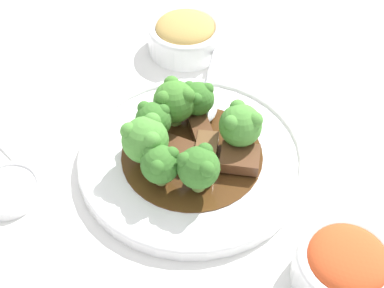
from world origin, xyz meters
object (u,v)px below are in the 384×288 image
Objects in this scene: beef_strip_3 at (201,128)px; broccoli_floret_5 at (174,101)px; serving_spoon at (203,101)px; beef_strip_0 at (206,155)px; broccoli_floret_3 at (153,120)px; beef_strip_1 at (176,151)px; broccoli_floret_0 at (160,164)px; broccoli_floret_1 at (145,139)px; main_plate at (192,157)px; broccoli_floret_4 at (199,167)px; side_bowl_appetizer at (185,35)px; broccoli_floret_6 at (198,98)px; sauce_dish at (7,190)px; beef_strip_2 at (240,158)px; broccoli_floret_2 at (241,125)px; side_bowl_kimchi at (345,266)px.

beef_strip_3 is 1.00× the size of broccoli_floret_5.
beef_strip_0 is at bearing 129.55° from serving_spoon.
broccoli_floret_3 is at bearing 87.98° from broccoli_floret_5.
beef_strip_1 is 0.09m from serving_spoon.
broccoli_floret_1 is at bearing -21.67° from broccoli_floret_0.
broccoli_floret_4 reaches higher than main_plate.
beef_strip_1 is at bearing -72.21° from broccoli_floret_0.
side_bowl_appetizer is (0.12, -0.22, -0.03)m from broccoli_floret_1.
broccoli_floret_6 is (0.03, -0.05, 0.04)m from main_plate.
beef_strip_3 is at bearing -121.57° from sauce_dish.
main_plate is at bearing 22.46° from beef_strip_2.
beef_strip_1 is 0.08m from broccoli_floret_2.
beef_strip_2 is 0.28m from sauce_dish.
beef_strip_0 is 1.40× the size of broccoli_floret_0.
broccoli_floret_6 is at bearing -90.31° from broccoli_floret_1.
side_bowl_kimchi is at bearing -177.10° from broccoli_floret_1.
broccoli_floret_4 is 0.23m from sauce_dish.
beef_strip_1 reaches higher than main_plate.
main_plate is at bearing 118.70° from serving_spoon.
broccoli_floret_1 is at bearing 39.19° from beef_strip_0.
beef_strip_3 is 0.34× the size of serving_spoon.
side_bowl_appetizer is at bearing -45.53° from broccoli_floret_6.
broccoli_floret_2 is 0.59× the size of side_bowl_kimchi.
side_bowl_kimchi is at bearing 162.25° from beef_strip_2.
beef_strip_2 reaches higher than beef_strip_3.
beef_strip_1 is at bearing -23.31° from broccoli_floret_4.
broccoli_floret_2 is (-0.05, -0.01, 0.03)m from beef_strip_3.
side_bowl_appetizer is (0.10, -0.15, -0.03)m from broccoli_floret_5.
side_bowl_kimchi is (-0.27, 0.06, -0.03)m from broccoli_floret_5.
broccoli_floret_3 is 0.07m from broccoli_floret_6.
sauce_dish is (0.18, 0.14, -0.05)m from broccoli_floret_4.
beef_strip_2 is at bearing 151.20° from serving_spoon.
broccoli_floret_4 is at bearing 143.99° from broccoli_floret_5.
side_bowl_kimchi is at bearing -177.87° from broccoli_floret_4.
side_bowl_kimchi is (-0.23, 0.02, 0.00)m from beef_strip_1.
broccoli_floret_0 is 0.87× the size of broccoli_floret_2.
broccoli_floret_6 is (-0.02, -0.06, -0.00)m from broccoli_floret_3.
main_plate is at bearing -128.83° from sauce_dish.
broccoli_floret_3 is (0.11, 0.03, 0.02)m from beef_strip_2.
broccoli_floret_5 is 0.61× the size of side_bowl_kimchi.
broccoli_floret_3 reaches higher than beef_strip_3.
beef_strip_2 is 0.07m from beef_strip_3.
broccoli_floret_2 reaches higher than side_bowl_appetizer.
beef_strip_2 is at bearing -124.23° from broccoli_floret_0.
beef_strip_1 is 0.98× the size of broccoli_floret_3.
beef_strip_1 is 0.47× the size of side_bowl_appetizer.
beef_strip_1 is at bearing -3.86° from side_bowl_kimchi.
broccoli_floret_2 is at bearing -147.72° from broccoli_floret_3.
side_bowl_kimchi is at bearing 164.71° from beef_strip_3.
beef_strip_3 is at bearing -53.81° from broccoli_floret_4.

